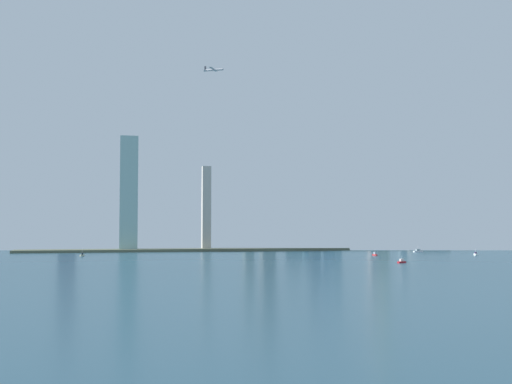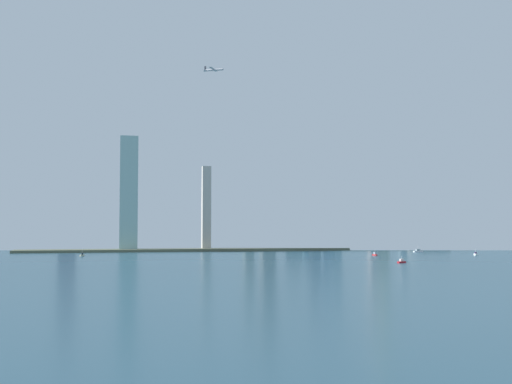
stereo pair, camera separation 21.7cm
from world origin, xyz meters
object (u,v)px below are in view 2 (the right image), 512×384
at_px(boat_3, 476,254).
at_px(skyscraper_9, 68,206).
at_px(boat_2, 402,261).
at_px(skyscraper_1, 327,212).
at_px(observation_tower, 383,150).
at_px(skyscraper_2, 268,200).
at_px(skyscraper_5, 372,198).
at_px(boat_1, 82,255).
at_px(skyscraper_10, 294,233).
at_px(skyscraper_7, 315,218).
at_px(skyscraper_0, 309,233).
at_px(skyscraper_8, 248,214).
at_px(skyscraper_6, 403,229).
at_px(airplane, 214,70).
at_px(stadium_dome, 428,243).
at_px(skyscraper_4, 336,211).
at_px(boat_0, 375,254).
at_px(skyscraper_3, 206,208).
at_px(skyscraper_11, 129,194).
at_px(boat_4, 418,251).

bearing_deg(boat_3, skyscraper_9, -108.47).
bearing_deg(boat_2, skyscraper_1, 57.54).
relative_size(skyscraper_9, boat_2, 12.69).
xyz_separation_m(observation_tower, skyscraper_2, (-189.59, 25.30, -82.98)).
bearing_deg(skyscraper_5, boat_1, -154.95).
distance_m(skyscraper_1, skyscraper_10, 81.82).
relative_size(skyscraper_2, boat_2, 15.12).
height_order(skyscraper_7, boat_3, skyscraper_7).
bearing_deg(skyscraper_0, skyscraper_8, -166.39).
bearing_deg(skyscraper_6, observation_tower, -129.66).
distance_m(observation_tower, skyscraper_6, 182.49).
bearing_deg(skyscraper_7, airplane, -160.65).
bearing_deg(stadium_dome, skyscraper_10, 175.67).
relative_size(skyscraper_4, skyscraper_5, 0.75).
bearing_deg(observation_tower, boat_0, -116.64).
bearing_deg(boat_0, observation_tower, 143.05).
bearing_deg(skyscraper_5, boat_0, -112.04).
xyz_separation_m(skyscraper_8, boat_2, (81.20, -408.48, -56.17)).
distance_m(stadium_dome, skyscraper_3, 377.99).
height_order(skyscraper_0, skyscraper_7, skyscraper_7).
relative_size(skyscraper_0, boat_3, 6.60).
distance_m(skyscraper_4, boat_1, 427.86).
xyz_separation_m(skyscraper_11, boat_0, (312.94, -197.68, -85.62)).
height_order(stadium_dome, skyscraper_2, skyscraper_2).
height_order(observation_tower, skyscraper_7, observation_tower).
bearing_deg(boat_2, observation_tower, 44.51).
bearing_deg(skyscraper_1, boat_1, -154.76).
bearing_deg(skyscraper_11, skyscraper_3, 3.70).
distance_m(skyscraper_0, skyscraper_4, 78.14).
bearing_deg(skyscraper_7, skyscraper_10, 170.18).
height_order(skyscraper_7, skyscraper_10, skyscraper_7).
bearing_deg(boat_3, boat_1, -88.10).
xyz_separation_m(skyscraper_11, boat_1, (-59.87, -133.48, -85.51)).
bearing_deg(skyscraper_5, skyscraper_3, -164.18).
xyz_separation_m(skyscraper_6, skyscraper_10, (-226.53, -73.58, -5.73)).
distance_m(skyscraper_5, boat_1, 549.79).
bearing_deg(boat_3, skyscraper_7, -136.28).
bearing_deg(skyscraper_7, skyscraper_9, 168.89).
relative_size(boat_1, boat_2, 0.95).
distance_m(stadium_dome, boat_3, 226.19).
bearing_deg(skyscraper_9, skyscraper_8, -7.73).
xyz_separation_m(stadium_dome, skyscraper_7, (-193.98, 11.38, 40.51)).
xyz_separation_m(observation_tower, skyscraper_0, (-102.15, 83.26, -138.09)).
bearing_deg(skyscraper_0, skyscraper_10, -126.28).
height_order(skyscraper_8, skyscraper_11, skyscraper_11).
xyz_separation_m(stadium_dome, boat_4, (-77.11, -117.71, -8.56)).
bearing_deg(skyscraper_0, boat_4, -61.12).
bearing_deg(boat_2, skyscraper_11, 103.23).
xyz_separation_m(skyscraper_4, airplane, (-214.18, -64.13, 209.47)).
xyz_separation_m(skyscraper_4, boat_0, (-23.03, -214.82, -60.81)).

